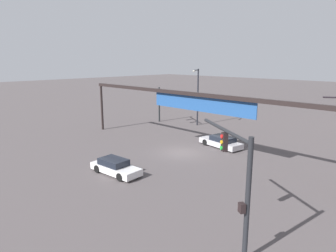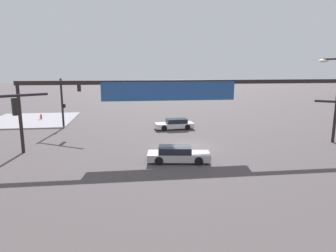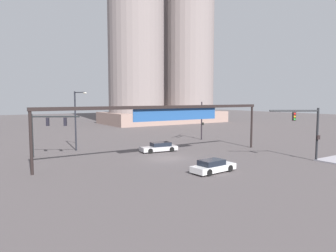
% 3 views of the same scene
% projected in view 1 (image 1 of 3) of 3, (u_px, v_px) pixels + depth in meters
% --- Properties ---
extents(ground_plane, '(234.63, 234.63, 0.00)m').
position_uv_depth(ground_plane, '(182.00, 153.00, 29.85)').
color(ground_plane, '#4D4647').
extents(traffic_signal_opposite_side, '(4.83, 3.15, 5.10)m').
position_uv_depth(traffic_signal_opposite_side, '(161.00, 99.00, 42.68)').
color(traffic_signal_opposite_side, black).
rests_on(traffic_signal_opposite_side, ground).
extents(traffic_signal_cross_street, '(4.72, 3.26, 5.84)m').
position_uv_depth(traffic_signal_cross_street, '(237.00, 171.00, 14.07)').
color(traffic_signal_cross_street, black).
rests_on(traffic_signal_cross_street, ground).
extents(streetlamp_curved_arm, '(1.12, 2.24, 7.80)m').
position_uv_depth(streetlamp_curved_arm, '(197.00, 93.00, 41.26)').
color(streetlamp_curved_arm, black).
rests_on(streetlamp_curved_arm, ground).
extents(overhead_sign_gantry, '(28.93, 0.43, 6.06)m').
position_uv_depth(overhead_sign_gantry, '(188.00, 100.00, 28.63)').
color(overhead_sign_gantry, black).
rests_on(overhead_sign_gantry, ground).
extents(sedan_car_approaching, '(4.58, 2.08, 1.21)m').
position_uv_depth(sedan_car_approaching, '(115.00, 167.00, 24.26)').
color(sedan_car_approaching, silver).
rests_on(sedan_car_approaching, ground).
extents(sedan_car_waiting_far, '(4.96, 2.39, 1.21)m').
position_uv_depth(sedan_car_waiting_far, '(221.00, 142.00, 31.63)').
color(sedan_car_waiting_far, '#B3AFB3').
rests_on(sedan_car_waiting_far, ground).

